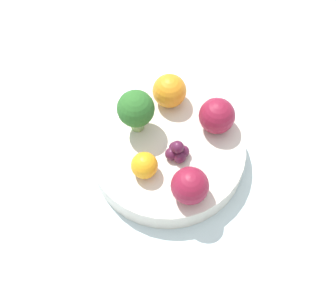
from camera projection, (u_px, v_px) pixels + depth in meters
ground_plane at (168, 165)px, 0.67m from camera, size 6.00×6.00×0.00m
table_surface at (168, 162)px, 0.66m from camera, size 1.20×1.20×0.02m
bowl at (168, 152)px, 0.64m from camera, size 0.21×0.21×0.03m
broccoli at (136, 110)px, 0.61m from camera, size 0.05×0.05×0.07m
apple_red at (190, 186)px, 0.57m from camera, size 0.05×0.05×0.05m
apple_green at (217, 116)px, 0.62m from camera, size 0.05×0.05×0.05m
orange_front at (144, 165)px, 0.59m from camera, size 0.03×0.03×0.03m
orange_back at (169, 91)px, 0.64m from camera, size 0.05×0.05×0.05m
grape_cluster at (177, 151)px, 0.61m from camera, size 0.03×0.03×0.03m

